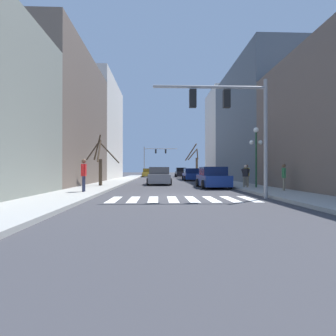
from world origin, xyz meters
The scene contains 21 objects.
ground_plane centered at (0.00, 0.00, 0.00)m, with size 240.00×240.00×0.00m, color #38383D.
sidewalk_left centered at (-5.64, 0.00, 0.07)m, with size 2.82×90.00×0.15m.
sidewalk_right centered at (5.64, 0.00, 0.07)m, with size 2.82×90.00×0.15m.
building_row_left centered at (-10.05, 14.18, 5.96)m, with size 6.00×36.94×13.75m.
building_row_right centered at (10.05, 14.90, 5.95)m, with size 6.00×38.03×13.73m.
crosswalk_stripes centered at (0.00, -1.02, 0.00)m, with size 6.75×2.60×0.01m.
traffic_signal_near centered at (2.43, -0.92, 4.07)m, with size 5.44×0.28×5.68m.
traffic_signal_far centered at (-1.98, 40.78, 4.44)m, with size 6.88×0.28×6.10m.
street_lamp_right_corner centered at (5.69, 4.79, 3.11)m, with size 0.95×0.36×4.17m.
car_parked_left_mid centered at (-1.03, 11.28, 0.76)m, with size 2.20×4.86×1.61m.
car_parked_right_far centered at (-1.41, 27.95, 0.73)m, with size 1.97×4.77×1.54m.
car_parked_left_near centered at (3.06, 19.75, 0.73)m, with size 2.09×4.34×1.54m.
car_parked_right_near centered at (-3.08, 36.28, 0.75)m, with size 2.05×4.31×1.59m.
car_at_intersection centered at (3.08, 35.54, 0.81)m, with size 2.05×4.74×1.75m.
car_driving_toward_lane centered at (3.03, 6.60, 0.75)m, with size 2.15×4.37×1.59m.
pedestrian_on_left_sidewalk centered at (-5.28, 1.63, 1.23)m, with size 0.28×0.79×1.83m.
pedestrian_waiting_at_curb centered at (6.32, 2.08, 1.08)m, with size 0.33×0.65×1.57m.
pedestrian_crossing_street centered at (5.03, 5.04, 1.08)m, with size 0.53×0.54×1.57m.
pedestrian_on_right_sidewalk centered at (5.67, 6.66, 1.11)m, with size 0.31×0.69×1.62m.
street_tree_left_mid centered at (5.79, 35.39, 2.94)m, with size 2.55×2.66×6.14m.
street_tree_right_far centered at (-5.60, 7.31, 1.92)m, with size 2.38×2.02×3.97m.
Camera 1 is at (-1.13, -13.15, 1.38)m, focal length 28.00 mm.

